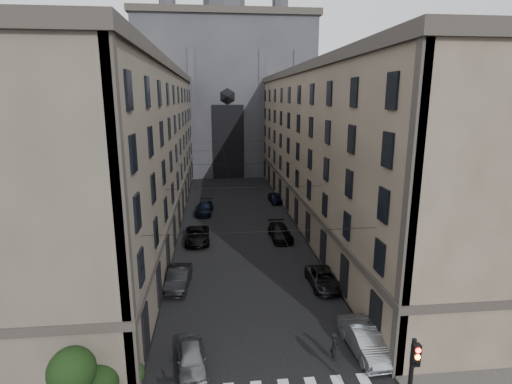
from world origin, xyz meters
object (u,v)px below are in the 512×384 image
object	(u,v)px
car_left_far	(204,208)
car_right_near	(365,340)
car_left_near	(191,358)
pedestrian	(334,346)
gothic_tower	(225,85)
car_right_midnear	(323,279)
car_right_midfar	(280,232)
car_right_far	(275,198)
car_left_midnear	(179,278)
traffic_light_right	(411,379)
car_left_midfar	(197,236)

from	to	relation	value
car_left_far	car_right_near	xyz separation A→B (m)	(10.40, -31.50, 0.07)
car_left_near	pedestrian	world-z (taller)	pedestrian
gothic_tower	car_right_midnear	xyz separation A→B (m)	(6.01, -57.63, -17.13)
car_right_midfar	pedestrian	distance (m)	21.09
car_right_near	car_right_midfar	distance (m)	20.69
car_right_midnear	car_right_far	world-z (taller)	car_right_far
gothic_tower	car_left_midnear	bearing A→B (deg)	-95.93
car_left_midnear	car_right_far	world-z (taller)	car_left_midnear
traffic_light_right	car_left_midfar	world-z (taller)	traffic_light_right
car_right_far	pedestrian	size ratio (longest dim) A/B	2.41
traffic_light_right	car_left_near	xyz separation A→B (m)	(-9.90, 6.08, -2.59)
car_right_midfar	car_right_far	distance (m)	15.76
car_right_near	car_right_midnear	world-z (taller)	car_right_near
car_left_far	car_right_far	xyz separation A→B (m)	(10.40, 4.76, -0.04)
car_left_near	car_right_midfar	bearing A→B (deg)	61.15
traffic_light_right	car_right_far	world-z (taller)	traffic_light_right
gothic_tower	car_right_midnear	distance (m)	60.42
car_left_midfar	car_left_far	world-z (taller)	car_left_midfar
car_right_near	gothic_tower	bearing A→B (deg)	91.42
car_left_midnear	car_right_midnear	size ratio (longest dim) A/B	1.01
gothic_tower	traffic_light_right	distance (m)	74.67
car_right_midnear	car_right_far	xyz separation A→B (m)	(0.19, 27.41, 0.05)
car_left_midnear	car_left_far	world-z (taller)	car_left_midnear
car_right_far	traffic_light_right	bearing A→B (deg)	-94.16
traffic_light_right	car_right_midfar	bearing A→B (deg)	92.65
car_left_far	car_left_near	bearing A→B (deg)	-85.00
car_right_near	car_right_midfar	world-z (taller)	car_right_near
traffic_light_right	car_left_midfar	xyz separation A→B (m)	(-10.33, 26.97, -2.52)
gothic_tower	pedestrian	world-z (taller)	gothic_tower
car_right_far	car_right_near	bearing A→B (deg)	-93.36
gothic_tower	car_left_near	world-z (taller)	gothic_tower
traffic_light_right	car_right_near	world-z (taller)	traffic_light_right
car_left_far	car_right_midnear	bearing A→B (deg)	-60.57
car_right_midfar	car_right_far	xyz separation A→B (m)	(1.86, 15.65, -0.05)
car_left_midfar	pedestrian	bearing A→B (deg)	-68.58
gothic_tower	car_right_midfar	xyz separation A→B (m)	(4.34, -45.87, -17.03)
car_left_midnear	pedestrian	size ratio (longest dim) A/B	2.79
traffic_light_right	car_right_midfar	world-z (taller)	traffic_light_right
car_right_near	car_right_far	distance (m)	36.26
car_right_midfar	car_right_far	bearing A→B (deg)	80.97
car_right_near	pedestrian	xyz separation A→B (m)	(-2.12, -0.48, 0.05)
gothic_tower	traffic_light_right	bearing A→B (deg)	-85.62
traffic_light_right	car_right_midfar	distance (m)	27.31
gothic_tower	car_right_far	distance (m)	35.26
traffic_light_right	car_left_midnear	world-z (taller)	traffic_light_right
car_left_far	car_right_midfar	bearing A→B (deg)	-46.73
car_left_far	pedestrian	world-z (taller)	pedestrian
car_left_near	car_right_far	distance (m)	38.21
car_left_near	car_right_midnear	xyz separation A→B (m)	(10.31, 9.33, -0.03)
gothic_tower	pedestrian	size ratio (longest dim) A/B	33.18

